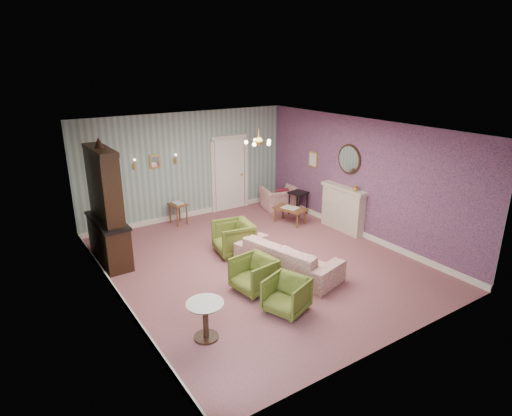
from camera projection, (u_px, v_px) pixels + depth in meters
floor at (258, 262)px, 9.37m from camera, size 7.00×7.00×0.00m
ceiling at (259, 129)px, 8.43m from camera, size 7.00×7.00×0.00m
wall_back at (187, 166)px, 11.66m from camera, size 6.00×0.00×6.00m
wall_front at (395, 262)px, 6.14m from camera, size 6.00×0.00×6.00m
wall_left at (113, 229)px, 7.34m from camera, size 0.00×7.00×7.00m
wall_right at (361, 178)px, 10.46m from camera, size 0.00×7.00×7.00m
wall_right_floral at (361, 178)px, 10.45m from camera, size 0.00×7.00×7.00m
door at (230, 173)px, 12.43m from camera, size 1.12×0.12×2.16m
olive_chair_a at (286, 294)px, 7.44m from camera, size 0.83×0.85×0.69m
olive_chair_b at (254, 273)px, 8.12m from camera, size 0.76×0.80×0.73m
olive_chair_c at (233, 236)px, 9.69m from camera, size 0.87×0.92×0.82m
sofa_chintz at (288, 252)px, 8.83m from camera, size 1.22×2.36×0.88m
wingback_chair at (280, 195)px, 12.59m from camera, size 1.11×0.85×0.87m
dresser at (105, 203)px, 9.01m from camera, size 0.57×1.60×2.66m
fireplace at (343, 209)px, 10.99m from camera, size 0.30×1.40×1.16m
mantel_vase at (356, 188)px, 10.45m from camera, size 0.15×0.15×0.15m
oval_mirror at (349, 159)px, 10.63m from camera, size 0.04×0.76×0.84m
framed_print at (313, 159)px, 11.78m from camera, size 0.04×0.34×0.42m
coffee_table at (290, 215)px, 11.57m from camera, size 0.72×0.96×0.44m
side_table_black at (298, 203)px, 12.18m from camera, size 0.53×0.53×0.67m
pedestal_table at (206, 320)px, 6.72m from camera, size 0.76×0.76×0.65m
nesting_table at (178, 213)px, 11.48m from camera, size 0.43×0.52×0.62m
gilt_mirror_back at (155, 161)px, 11.08m from camera, size 0.28×0.06×0.36m
sconce_left at (134, 164)px, 10.78m from camera, size 0.16×0.12×0.30m
sconce_right at (175, 159)px, 11.35m from camera, size 0.16×0.12×0.30m
chandelier at (259, 142)px, 8.52m from camera, size 0.56×0.56×0.36m
burgundy_cushion at (282, 195)px, 12.43m from camera, size 0.41×0.28×0.39m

